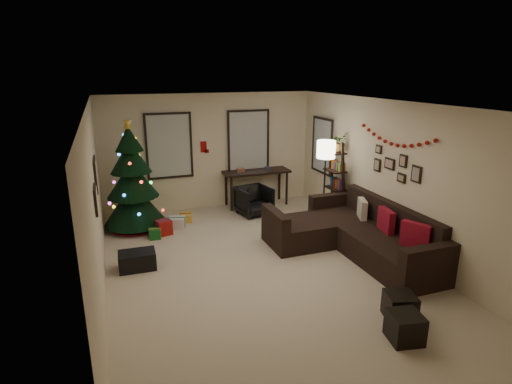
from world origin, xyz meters
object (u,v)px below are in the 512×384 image
christmas_tree (133,183)px  desk (256,175)px  sofa (354,235)px  desk_chair (254,201)px  bookshelf (337,183)px

christmas_tree → desk: christmas_tree is taller
sofa → desk_chair: sofa is taller
desk → christmas_tree: bearing=-168.4°
christmas_tree → desk: bearing=11.6°
desk → desk_chair: (-0.30, -0.65, -0.43)m
desk → desk_chair: desk is taller
desk_chair → bookshelf: size_ratio=0.37×
desk_chair → sofa: bearing=-79.2°
christmas_tree → bookshelf: bearing=-14.3°
christmas_tree → bookshelf: size_ratio=1.31×
sofa → desk: size_ratio=1.89×
desk → bookshelf: bearing=-53.3°
desk_chair → bookshelf: 1.91m
sofa → desk_chair: size_ratio=4.59×
desk_chair → bookshelf: bearing=-44.9°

